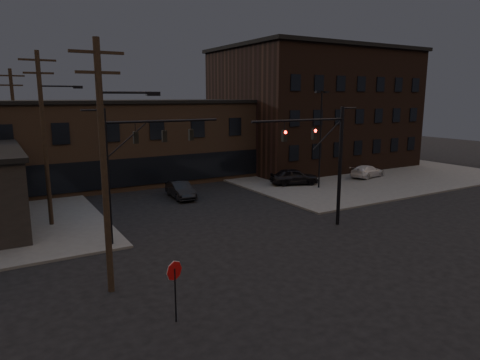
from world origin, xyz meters
name	(u,v)px	position (x,y,z in m)	size (l,w,h in m)	color
ground	(305,265)	(0.00, 0.00, 0.00)	(140.00, 140.00, 0.00)	black
sidewalk_ne	(332,168)	(22.00, 22.00, 0.07)	(30.00, 30.00, 0.15)	#474744
building_row	(138,141)	(0.00, 28.00, 4.00)	(40.00, 12.00, 8.00)	#493527
building_right	(312,110)	(22.00, 26.00, 7.00)	(22.00, 16.00, 14.00)	black
traffic_signal_near	(328,154)	(5.36, 4.50, 4.93)	(7.12, 0.24, 8.00)	black
traffic_signal_far	(129,160)	(-6.72, 8.00, 5.01)	(7.12, 0.24, 8.00)	black
stop_sign	(175,277)	(-8.00, -1.99, 1.84)	(0.72, 0.33, 2.48)	black
utility_pole_near	(105,162)	(-9.43, 2.00, 5.87)	(3.70, 0.28, 11.00)	black
utility_pole_mid	(45,136)	(-10.44, 14.00, 6.13)	(3.70, 0.28, 11.50)	black
utility_pole_far	(16,130)	(-11.50, 26.00, 5.78)	(2.20, 0.28, 11.00)	black
lot_light_a	(321,131)	(13.00, 14.00, 5.51)	(1.50, 0.28, 9.14)	black
lot_light_b	(332,126)	(19.00, 19.00, 5.51)	(1.50, 0.28, 9.14)	black
parked_car_lot_a	(294,176)	(11.84, 16.32, 0.95)	(1.88, 4.68, 1.59)	black
parked_car_lot_b	(367,171)	(20.94, 15.40, 0.80)	(1.82, 4.48, 1.30)	silver
car_crossing	(180,190)	(0.23, 17.23, 0.72)	(1.52, 4.36, 1.44)	black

